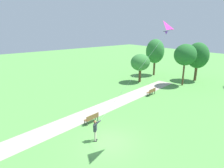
{
  "coord_description": "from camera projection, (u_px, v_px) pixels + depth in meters",
  "views": [
    {
      "loc": [
        10.8,
        -8.44,
        8.76
      ],
      "look_at": [
        -0.43,
        0.66,
        4.53
      ],
      "focal_mm": 32.12,
      "sensor_mm": 36.0,
      "label": 1
    }
  ],
  "objects": [
    {
      "name": "tree_treeline_right",
      "position": [
        140.0,
        62.0,
        31.49
      ],
      "size": [
        2.84,
        3.23,
        4.5
      ],
      "color": "brown",
      "rests_on": "ground"
    },
    {
      "name": "flying_kite",
      "position": [
        162.0,
        29.0,
        12.74
      ],
      "size": [
        3.64,
        3.58,
        7.25
      ],
      "color": "#E02D9E"
    },
    {
      "name": "tree_treeline_left",
      "position": [
        155.0,
        51.0,
        35.67
      ],
      "size": [
        3.1,
        3.37,
        6.5
      ],
      "color": "brown",
      "rests_on": "ground"
    },
    {
      "name": "walkway_path",
      "position": [
        92.0,
        113.0,
        20.87
      ],
      "size": [
        7.32,
        31.99,
        0.02
      ],
      "primitive_type": "cube",
      "rotation": [
        0.0,
        0.0,
        0.16
      ],
      "color": "#ADA393",
      "rests_on": "ground"
    },
    {
      "name": "person_kite_flyer",
      "position": [
        95.0,
        129.0,
        15.55
      ],
      "size": [
        0.61,
        0.58,
        1.83
      ],
      "color": "#232328",
      "rests_on": "ground"
    },
    {
      "name": "ground_plane",
      "position": [
        109.0,
        142.0,
        15.61
      ],
      "size": [
        120.0,
        120.0,
        0.0
      ],
      "primitive_type": "plane",
      "color": "#569947"
    },
    {
      "name": "park_bench_far_walkway",
      "position": [
        152.0,
        91.0,
        26.07
      ],
      "size": [
        0.67,
        1.55,
        0.88
      ],
      "color": "brown",
      "rests_on": "ground"
    },
    {
      "name": "tree_horizon_far",
      "position": [
        198.0,
        56.0,
        32.04
      ],
      "size": [
        3.55,
        3.06,
        6.21
      ],
      "color": "brown",
      "rests_on": "ground"
    },
    {
      "name": "tree_behind_path",
      "position": [
        185.0,
        55.0,
        29.28
      ],
      "size": [
        3.12,
        3.48,
        6.21
      ],
      "color": "brown",
      "rests_on": "ground"
    },
    {
      "name": "park_bench_near_walkway",
      "position": [
        92.0,
        118.0,
        18.59
      ],
      "size": [
        0.67,
        1.55,
        0.88
      ],
      "color": "brown",
      "rests_on": "ground"
    }
  ]
}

